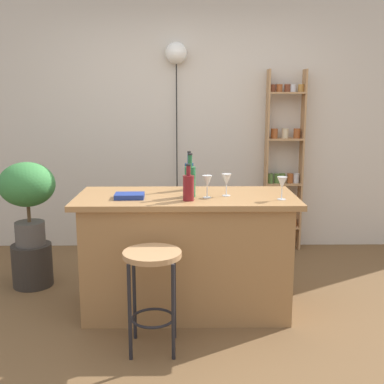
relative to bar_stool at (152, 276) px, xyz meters
The scene contains 15 objects.
ground 0.62m from the bar_stool, 54.38° to the left, with size 12.00×12.00×0.00m, color brown.
back_wall 2.43m from the bar_stool, 84.53° to the left, with size 6.40×0.10×2.80m, color beige.
kitchen_counter 0.64m from the bar_stool, 70.26° to the left, with size 1.62×0.72×0.89m.
bar_stool is the anchor object (origin of this frame).
spice_shelf 2.48m from the bar_stool, 59.39° to the left, with size 0.39×0.17×1.89m.
plant_stool 1.59m from the bar_stool, 136.07° to the left, with size 0.34×0.34×0.37m, color #2D2823.
potted_plant 1.59m from the bar_stool, 136.07° to the left, with size 0.47×0.42×0.71m.
bottle_wine_red 1.00m from the bar_stool, 73.94° to the left, with size 0.07×0.07×0.30m.
bottle_soda_blue 0.80m from the bar_stool, 66.53° to the left, with size 0.08×0.08×0.32m.
bottle_vinegar 0.69m from the bar_stool, 61.47° to the left, with size 0.08×0.08×0.26m.
wine_glass_left 0.81m from the bar_stool, 54.63° to the left, with size 0.07×0.07×0.16m.
wine_glass_center 1.12m from the bar_stool, 26.65° to the left, with size 0.07×0.07×0.16m.
wine_glass_right 0.93m from the bar_stool, 48.78° to the left, with size 0.07×0.07×0.16m.
cookbook 0.68m from the bar_stool, 110.99° to the left, with size 0.21×0.15×0.04m, color navy.
pendant_globe_light 2.63m from the bar_stool, 86.87° to the left, with size 0.22×0.22×2.16m.
Camera 1 is at (0.00, -3.16, 1.61)m, focal length 44.64 mm.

